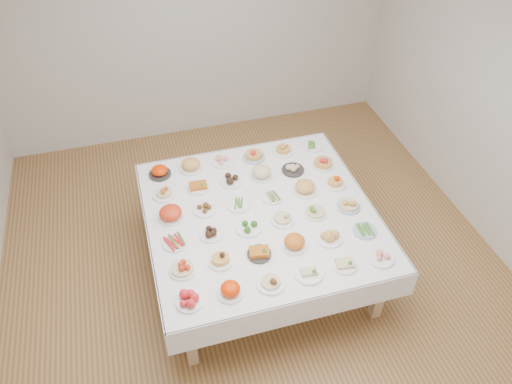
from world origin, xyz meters
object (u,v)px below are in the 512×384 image
object	(u,v)px
display_table	(260,218)
dish_18	(171,212)
dish_0	(189,299)
dish_35	(312,146)

from	to	relation	value
display_table	dish_18	xyz separation A→B (m)	(-0.80, 0.16, 0.14)
dish_0	dish_35	size ratio (longest dim) A/B	0.93
display_table	dish_0	size ratio (longest dim) A/B	9.75
display_table	dish_0	xyz separation A→B (m)	(-0.81, -0.81, 0.12)
dish_35	display_table	bearing A→B (deg)	-134.89
display_table	dish_35	size ratio (longest dim) A/B	9.03
display_table	dish_0	bearing A→B (deg)	-135.16
dish_0	dish_18	distance (m)	0.97
dish_18	dish_0	bearing A→B (deg)	-90.51
dish_18	dish_35	bearing A→B (deg)	22.17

